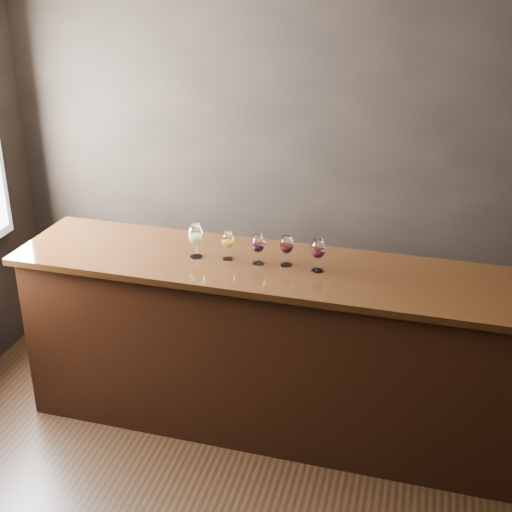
% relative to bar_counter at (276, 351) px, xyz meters
% --- Properties ---
extents(room_shell, '(5.02, 4.52, 2.81)m').
position_rel_bar_counter_xyz_m(room_shell, '(0.00, -1.13, 1.25)').
color(room_shell, black).
rests_on(room_shell, ground).
extents(bar_counter, '(3.24, 0.81, 1.13)m').
position_rel_bar_counter_xyz_m(bar_counter, '(0.00, 0.00, 0.00)').
color(bar_counter, black).
rests_on(bar_counter, ground).
extents(bar_top, '(3.35, 0.89, 0.04)m').
position_rel_bar_counter_xyz_m(bar_top, '(0.00, 0.00, 0.59)').
color(bar_top, black).
rests_on(bar_top, bar_counter).
extents(back_bar_shelf, '(2.38, 0.40, 0.86)m').
position_rel_bar_counter_xyz_m(back_bar_shelf, '(0.18, 0.79, -0.13)').
color(back_bar_shelf, black).
rests_on(back_bar_shelf, ground).
extents(glass_white, '(0.09, 0.09, 0.22)m').
position_rel_bar_counter_xyz_m(glass_white, '(-0.52, 0.01, 0.75)').
color(glass_white, white).
rests_on(glass_white, bar_top).
extents(glass_amber, '(0.08, 0.08, 0.18)m').
position_rel_bar_counter_xyz_m(glass_amber, '(-0.32, 0.02, 0.73)').
color(glass_amber, white).
rests_on(glass_amber, bar_top).
extents(glass_red_a, '(0.08, 0.08, 0.19)m').
position_rel_bar_counter_xyz_m(glass_red_a, '(-0.12, 0.00, 0.73)').
color(glass_red_a, white).
rests_on(glass_red_a, bar_top).
extents(glass_red_b, '(0.08, 0.08, 0.19)m').
position_rel_bar_counter_xyz_m(glass_red_b, '(0.05, 0.02, 0.74)').
color(glass_red_b, white).
rests_on(glass_red_b, bar_top).
extents(glass_red_c, '(0.09, 0.09, 0.21)m').
position_rel_bar_counter_xyz_m(glass_red_c, '(0.25, -0.01, 0.74)').
color(glass_red_c, white).
rests_on(glass_red_c, bar_top).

